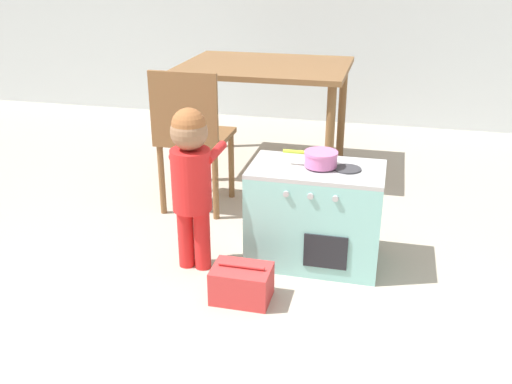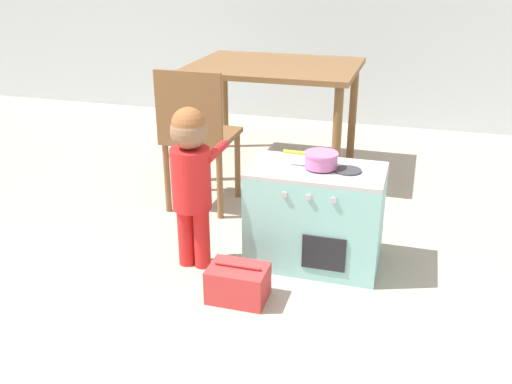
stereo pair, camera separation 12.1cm
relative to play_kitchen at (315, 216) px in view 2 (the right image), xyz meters
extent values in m
plane|color=#B2A899|center=(-0.31, -0.93, -0.25)|extent=(16.00, 16.00, 0.00)
cube|color=#8CD1CC|center=(0.00, 0.00, -0.01)|extent=(0.64, 0.37, 0.48)
cube|color=#B7BABC|center=(0.00, 0.00, 0.24)|extent=(0.64, 0.37, 0.02)
cylinder|color=#38383D|center=(0.02, 0.00, 0.25)|extent=(0.13, 0.13, 0.01)
cylinder|color=#38383D|center=(0.14, 0.00, 0.25)|extent=(0.13, 0.13, 0.01)
cube|color=black|center=(0.08, -0.19, -0.09)|extent=(0.20, 0.01, 0.17)
cylinder|color=#B2B2B7|center=(-0.11, -0.19, 0.18)|extent=(0.03, 0.01, 0.03)
cylinder|color=#B2B2B7|center=(0.00, -0.19, 0.18)|extent=(0.03, 0.01, 0.03)
cylinder|color=#B2B2B7|center=(0.11, -0.19, 0.18)|extent=(0.03, 0.01, 0.03)
cylinder|color=pink|center=(0.02, 0.00, 0.29)|extent=(0.15, 0.15, 0.07)
cylinder|color=pink|center=(0.02, 0.00, 0.32)|extent=(0.16, 0.16, 0.01)
cylinder|color=#B7DB33|center=(-0.11, 0.00, 0.32)|extent=(0.10, 0.02, 0.02)
cylinder|color=red|center=(-0.60, -0.20, -0.09)|extent=(0.08, 0.08, 0.31)
cylinder|color=red|center=(-0.52, -0.20, -0.09)|extent=(0.08, 0.08, 0.31)
cylinder|color=red|center=(-0.56, -0.20, 0.21)|extent=(0.19, 0.19, 0.30)
sphere|color=#936B4C|center=(-0.56, -0.20, 0.44)|extent=(0.17, 0.17, 0.17)
sphere|color=#995B33|center=(-0.56, -0.20, 0.48)|extent=(0.16, 0.16, 0.16)
cylinder|color=red|center=(-0.65, -0.08, 0.31)|extent=(0.04, 0.23, 0.04)
cylinder|color=red|center=(-0.48, -0.08, 0.31)|extent=(0.04, 0.23, 0.04)
cube|color=#D13838|center=(-0.26, -0.43, -0.17)|extent=(0.26, 0.18, 0.16)
cylinder|color=#D13838|center=(-0.26, -0.43, -0.08)|extent=(0.21, 0.02, 0.02)
cube|color=brown|center=(-0.53, 1.23, 0.48)|extent=(1.12, 0.88, 0.03)
cylinder|color=brown|center=(-1.03, 0.85, 0.10)|extent=(0.06, 0.06, 0.71)
cylinder|color=brown|center=(-0.04, 0.85, 0.10)|extent=(0.06, 0.06, 0.71)
cylinder|color=brown|center=(-1.03, 1.61, 0.10)|extent=(0.06, 0.06, 0.71)
cylinder|color=brown|center=(-0.04, 1.61, 0.10)|extent=(0.06, 0.06, 0.71)
cube|color=brown|center=(-0.79, 0.51, 0.19)|extent=(0.39, 0.39, 0.03)
cube|color=brown|center=(-0.79, 0.33, 0.40)|extent=(0.39, 0.02, 0.40)
cylinder|color=brown|center=(-0.95, 0.35, -0.04)|extent=(0.04, 0.04, 0.42)
cylinder|color=brown|center=(-0.62, 0.35, -0.04)|extent=(0.04, 0.04, 0.42)
cylinder|color=brown|center=(-0.95, 0.68, -0.04)|extent=(0.04, 0.04, 0.42)
cylinder|color=brown|center=(-0.62, 0.68, -0.04)|extent=(0.04, 0.04, 0.42)
camera|label=1|loc=(0.32, -2.53, 1.20)|focal=40.00mm
camera|label=2|loc=(0.43, -2.50, 1.20)|focal=40.00mm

